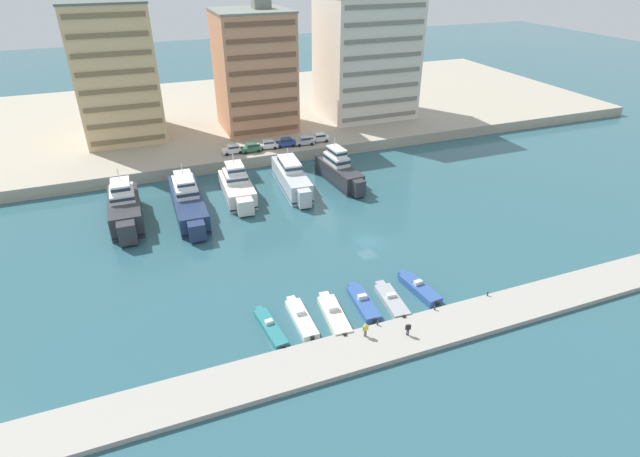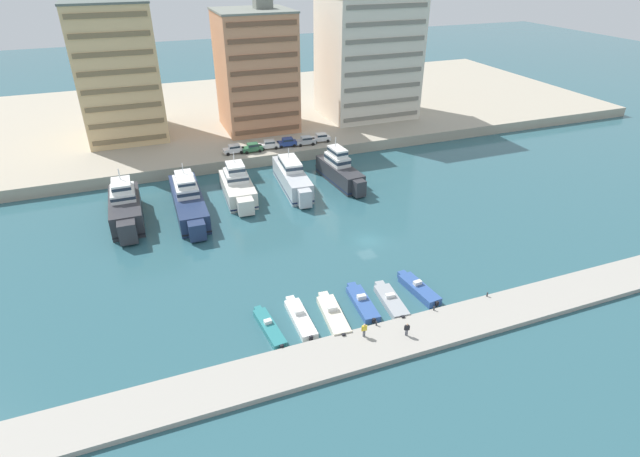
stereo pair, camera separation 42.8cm
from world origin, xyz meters
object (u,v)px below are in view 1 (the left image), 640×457
yacht_charcoal_far_left (125,208)px  motorboat_grey_center (391,300)px  yacht_charcoal_center (339,171)px  car_blue_center_left (286,142)px  car_white_mid_left (268,144)px  motorboat_blue_center_right (419,288)px  car_green_left (251,147)px  yacht_navy_left (188,200)px  yacht_ivory_mid_left (237,187)px  motorboat_teal_far_left (270,328)px  motorboat_white_left (301,318)px  car_white_far_left (233,149)px  car_silver_center (305,140)px  pedestrian_mid_deck (408,328)px  pedestrian_near_edge (366,329)px  yacht_silver_center_left (292,178)px  motorboat_cream_mid_left (334,315)px  car_white_center_right (320,137)px  motorboat_blue_center_left (363,302)px

yacht_charcoal_far_left → motorboat_grey_center: (29.34, -33.93, -1.98)m
yacht_charcoal_center → car_blue_center_left: size_ratio=3.73×
car_white_mid_left → motorboat_blue_center_right: bearing=-84.3°
motorboat_grey_center → car_blue_center_left: car_blue_center_left is taller
car_green_left → yacht_charcoal_far_left: bearing=-145.1°
yacht_navy_left → motorboat_grey_center: bearing=-59.9°
yacht_ivory_mid_left → car_blue_center_left: bearing=48.2°
motorboat_teal_far_left → motorboat_white_left: (3.85, 0.33, -0.00)m
car_white_far_left → car_silver_center: same height
yacht_charcoal_center → pedestrian_mid_deck: 43.51m
motorboat_teal_far_left → motorboat_white_left: size_ratio=0.96×
yacht_charcoal_center → pedestrian_near_edge: yacht_charcoal_center is taller
yacht_ivory_mid_left → yacht_silver_center_left: yacht_ivory_mid_left is taller
yacht_silver_center_left → motorboat_blue_center_right: yacht_silver_center_left is taller
motorboat_grey_center → motorboat_cream_mid_left: bearing=180.0°
pedestrian_mid_deck → car_blue_center_left: bearing=85.4°
yacht_charcoal_center → car_silver_center: bearing=94.3°
yacht_ivory_mid_left → car_silver_center: 23.53m
yacht_navy_left → car_white_center_right: bearing=31.0°
motorboat_white_left → car_white_mid_left: car_white_mid_left is taller
car_white_far_left → yacht_ivory_mid_left: bearing=-100.1°
motorboat_blue_center_left → car_white_far_left: size_ratio=1.91×
pedestrian_mid_deck → motorboat_blue_center_right: bearing=51.1°
yacht_silver_center_left → motorboat_cream_mid_left: yacht_silver_center_left is taller
car_blue_center_left → motorboat_white_left: bearing=-106.0°
motorboat_teal_far_left → pedestrian_near_edge: bearing=-30.0°
car_white_center_right → motorboat_grey_center: bearing=-101.7°
car_silver_center → motorboat_teal_far_left: bearing=-113.8°
yacht_charcoal_far_left → motorboat_cream_mid_left: (21.67, -33.93, -1.95)m
yacht_silver_center_left → car_white_mid_left: (0.05, 15.43, 1.16)m
pedestrian_mid_deck → yacht_silver_center_left: bearing=89.0°
yacht_navy_left → motorboat_cream_mid_left: (11.94, -33.87, -1.70)m
motorboat_blue_center_left → motorboat_grey_center: (3.41, -0.94, 0.02)m
yacht_charcoal_far_left → yacht_charcoal_center: bearing=3.1°
motorboat_teal_far_left → car_silver_center: size_ratio=1.87×
yacht_charcoal_far_left → car_green_left: bearing=34.9°
car_white_far_left → car_white_mid_left: (7.33, 0.12, 0.00)m
pedestrian_near_edge → car_silver_center: bearing=76.9°
motorboat_teal_far_left → motorboat_blue_center_left: bearing=2.2°
car_blue_center_left → pedestrian_mid_deck: (-4.67, -58.38, -1.62)m
yacht_charcoal_center → motorboat_blue_center_left: bearing=-108.5°
motorboat_teal_far_left → motorboat_white_left: bearing=5.0°
yacht_charcoal_center → motorboat_cream_mid_left: 39.38m
yacht_navy_left → car_blue_center_left: (22.80, 18.06, 1.09)m
motorboat_blue_center_right → motorboat_blue_center_left: bearing=179.2°
motorboat_cream_mid_left → motorboat_grey_center: motorboat_cream_mid_left is taller
yacht_silver_center_left → motorboat_teal_far_left: 38.95m
motorboat_teal_far_left → motorboat_cream_mid_left: bearing=-3.7°
car_white_mid_left → car_white_center_right: same height
yacht_navy_left → motorboat_white_left: bearing=-76.2°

